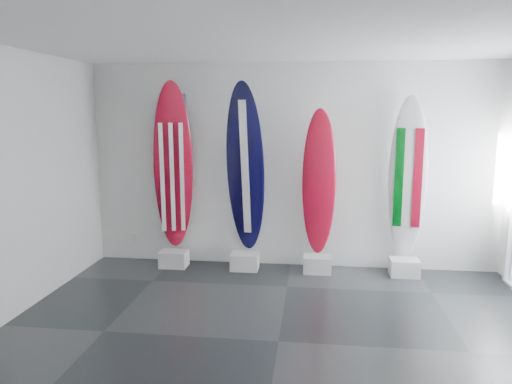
# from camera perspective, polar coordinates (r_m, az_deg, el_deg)

# --- Properties ---
(floor) EXTENTS (6.00, 6.00, 0.00)m
(floor) POSITION_cam_1_polar(r_m,az_deg,el_deg) (5.03, 2.73, -17.50)
(floor) COLOR black
(floor) RESTS_ON ground
(ceiling) EXTENTS (6.00, 6.00, 0.00)m
(ceiling) POSITION_cam_1_polar(r_m,az_deg,el_deg) (4.54, 3.04, 18.59)
(ceiling) COLOR white
(ceiling) RESTS_ON wall_back
(wall_back) EXTENTS (6.00, 0.00, 6.00)m
(wall_back) POSITION_cam_1_polar(r_m,az_deg,el_deg) (7.02, 4.34, 3.07)
(wall_back) COLOR white
(wall_back) RESTS_ON ground
(wall_front) EXTENTS (6.00, 0.00, 6.00)m
(wall_front) POSITION_cam_1_polar(r_m,az_deg,el_deg) (2.14, -2.01, -11.87)
(wall_front) COLOR white
(wall_front) RESTS_ON ground
(display_block_usa) EXTENTS (0.40, 0.30, 0.24)m
(display_block_usa) POSITION_cam_1_polar(r_m,az_deg,el_deg) (7.29, -9.83, -7.91)
(display_block_usa) COLOR silver
(display_block_usa) RESTS_ON floor
(surfboard_usa) EXTENTS (0.67, 0.58, 2.51)m
(surfboard_usa) POSITION_cam_1_polar(r_m,az_deg,el_deg) (7.10, -9.91, 2.92)
(surfboard_usa) COLOR maroon
(surfboard_usa) RESTS_ON display_block_usa
(display_block_navy) EXTENTS (0.40, 0.30, 0.24)m
(display_block_navy) POSITION_cam_1_polar(r_m,az_deg,el_deg) (7.06, -1.36, -8.34)
(display_block_navy) COLOR silver
(display_block_navy) RESTS_ON floor
(surfboard_navy) EXTENTS (0.62, 0.50, 2.49)m
(surfboard_navy) POSITION_cam_1_polar(r_m,az_deg,el_deg) (6.87, -1.29, 2.80)
(surfboard_navy) COLOR black
(surfboard_navy) RESTS_ON display_block_navy
(display_block_swiss) EXTENTS (0.40, 0.30, 0.24)m
(display_block_swiss) POSITION_cam_1_polar(r_m,az_deg,el_deg) (6.99, 7.37, -8.60)
(display_block_swiss) COLOR silver
(display_block_swiss) RESTS_ON floor
(surfboard_swiss) EXTENTS (0.49, 0.23, 2.11)m
(surfboard_swiss) POSITION_cam_1_polar(r_m,az_deg,el_deg) (6.82, 7.57, 1.08)
(surfboard_swiss) COLOR maroon
(surfboard_swiss) RESTS_ON display_block_swiss
(display_block_italy) EXTENTS (0.40, 0.30, 0.24)m
(display_block_italy) POSITION_cam_1_polar(r_m,az_deg,el_deg) (7.11, 17.39, -8.65)
(display_block_italy) COLOR silver
(display_block_italy) RESTS_ON floor
(surfboard_italy) EXTENTS (0.55, 0.34, 2.29)m
(surfboard_italy) POSITION_cam_1_polar(r_m,az_deg,el_deg) (6.94, 17.76, 1.58)
(surfboard_italy) COLOR white
(surfboard_italy) RESTS_ON display_block_italy
(wall_outlet) EXTENTS (0.09, 0.02, 0.13)m
(wall_outlet) POSITION_cam_1_polar(r_m,az_deg,el_deg) (7.73, -14.33, -5.30)
(wall_outlet) COLOR silver
(wall_outlet) RESTS_ON wall_back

